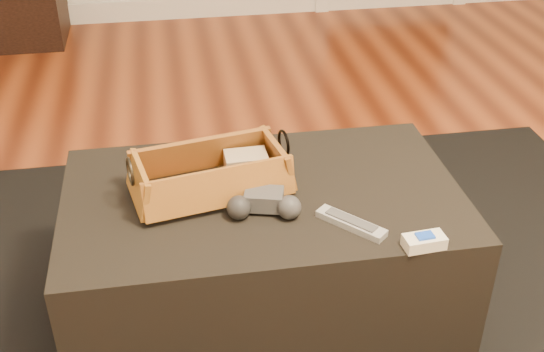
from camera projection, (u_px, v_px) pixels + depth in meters
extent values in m
cube|color=brown|center=(242.00, 348.00, 1.85)|extent=(5.00, 5.50, 0.01)
cube|color=white|center=(184.00, 8.00, 4.10)|extent=(5.00, 0.04, 0.12)
cube|color=black|center=(267.00, 330.00, 1.89)|extent=(2.60, 2.00, 0.01)
cube|color=black|center=(263.00, 258.00, 1.82)|extent=(1.00, 0.60, 0.42)
cube|color=black|center=(205.00, 188.00, 1.68)|extent=(0.21, 0.10, 0.02)
cube|color=tan|center=(246.00, 164.00, 1.75)|extent=(0.11, 0.08, 0.06)
cube|color=#A75825|center=(211.00, 189.00, 1.71)|extent=(0.37, 0.22, 0.01)
cube|color=#9B5D23|center=(201.00, 154.00, 1.75)|extent=(0.37, 0.11, 0.10)
cube|color=#AF7227|center=(221.00, 188.00, 1.61)|extent=(0.37, 0.11, 0.10)
cube|color=#9E5923|center=(278.00, 158.00, 1.74)|extent=(0.07, 0.19, 0.10)
cube|color=#A66B25|center=(138.00, 184.00, 1.63)|extent=(0.07, 0.19, 0.10)
torus|color=black|center=(284.00, 143.00, 1.72)|extent=(0.02, 0.07, 0.07)
torus|color=#2C261D|center=(130.00, 171.00, 1.60)|extent=(0.02, 0.07, 0.07)
cube|color=#3B3B3E|center=(264.00, 199.00, 1.63)|extent=(0.11, 0.09, 0.04)
sphere|color=black|center=(239.00, 208.00, 1.61)|extent=(0.07, 0.07, 0.06)
sphere|color=#313134|center=(289.00, 207.00, 1.61)|extent=(0.07, 0.07, 0.06)
cube|color=#AAADB1|center=(351.00, 223.00, 1.59)|extent=(0.15, 0.16, 0.02)
cube|color=#424245|center=(351.00, 220.00, 1.58)|extent=(0.11, 0.11, 0.00)
cube|color=white|center=(424.00, 242.00, 1.52)|extent=(0.10, 0.05, 0.03)
cube|color=blue|center=(425.00, 236.00, 1.51)|extent=(0.04, 0.03, 0.01)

